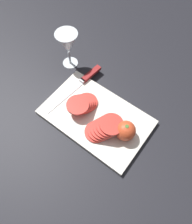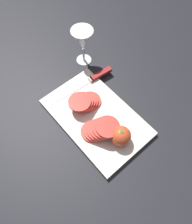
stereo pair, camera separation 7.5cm
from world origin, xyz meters
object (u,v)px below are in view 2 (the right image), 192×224
object	(u,v)px
knife	(95,77)
tomato_slice_stack_far	(100,129)
wine_glass	(83,41)
whole_tomato	(121,136)
tomato_slice_stack_near	(85,102)

from	to	relation	value
knife	tomato_slice_stack_far	xyz separation A→B (m)	(-0.19, 0.14, 0.02)
wine_glass	whole_tomato	world-z (taller)	wine_glass
tomato_slice_stack_near	tomato_slice_stack_far	world-z (taller)	tomato_slice_stack_far
whole_tomato	tomato_slice_stack_near	distance (m)	0.18
whole_tomato	tomato_slice_stack_near	size ratio (longest dim) A/B	0.58
knife	tomato_slice_stack_far	world-z (taller)	tomato_slice_stack_far
wine_glass	knife	xyz separation A→B (m)	(-0.11, 0.04, -0.08)
wine_glass	knife	size ratio (longest dim) A/B	0.55
knife	tomato_slice_stack_near	distance (m)	0.13
wine_glass	knife	world-z (taller)	wine_glass
whole_tomato	tomato_slice_stack_far	distance (m)	0.07
wine_glass	tomato_slice_stack_far	world-z (taller)	wine_glass
wine_glass	whole_tomato	xyz separation A→B (m)	(-0.37, 0.14, -0.05)
knife	whole_tomato	bearing A→B (deg)	73.38
wine_glass	knife	distance (m)	0.15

